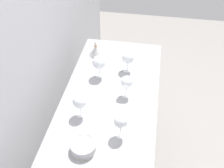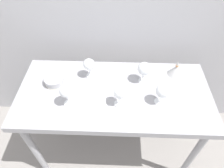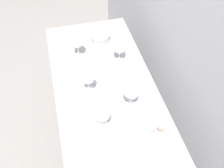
% 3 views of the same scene
% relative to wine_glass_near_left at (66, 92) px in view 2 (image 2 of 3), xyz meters
% --- Properties ---
extents(ground_plane, '(6.00, 6.00, 0.00)m').
position_rel_wine_glass_near_left_xyz_m(ground_plane, '(0.31, 0.12, -1.02)').
color(ground_plane, gray).
extents(back_wall, '(3.80, 0.04, 2.60)m').
position_rel_wine_glass_near_left_xyz_m(back_wall, '(0.31, 0.61, 0.28)').
color(back_wall, '#B6B6BB').
rests_on(back_wall, ground_plane).
extents(steel_counter, '(1.40, 0.65, 0.90)m').
position_rel_wine_glass_near_left_xyz_m(steel_counter, '(0.31, 0.12, -0.23)').
color(steel_counter, '#9B9BA0').
rests_on(steel_counter, ground_plane).
extents(wine_glass_near_left, '(0.09, 0.09, 0.17)m').
position_rel_wine_glass_near_left_xyz_m(wine_glass_near_left, '(0.00, 0.00, 0.00)').
color(wine_glass_near_left, white).
rests_on(wine_glass_near_left, steel_counter).
extents(wine_glass_far_right, '(0.10, 0.10, 0.17)m').
position_rel_wine_glass_near_left_xyz_m(wine_glass_far_right, '(0.52, 0.24, -0.00)').
color(wine_glass_far_right, white).
rests_on(wine_glass_far_right, steel_counter).
extents(wine_glass_near_right, '(0.09, 0.09, 0.16)m').
position_rel_wine_glass_near_left_xyz_m(wine_glass_near_right, '(0.63, 0.04, -0.01)').
color(wine_glass_near_right, white).
rests_on(wine_glass_near_right, steel_counter).
extents(wine_glass_far_left, '(0.09, 0.09, 0.16)m').
position_rel_wine_glass_near_left_xyz_m(wine_glass_far_left, '(0.12, 0.27, -0.01)').
color(wine_glass_far_left, white).
rests_on(wine_glass_far_left, steel_counter).
extents(wine_glass_near_center, '(0.08, 0.08, 0.16)m').
position_rel_wine_glass_near_left_xyz_m(wine_glass_near_center, '(0.35, 0.01, -0.01)').
color(wine_glass_near_center, white).
rests_on(wine_glass_near_center, steel_counter).
extents(tasting_sheet_upper, '(0.20, 0.29, 0.00)m').
position_rel_wine_glass_near_left_xyz_m(tasting_sheet_upper, '(0.16, 0.03, -0.12)').
color(tasting_sheet_upper, white).
rests_on(tasting_sheet_upper, steel_counter).
extents(tasting_bowl, '(0.15, 0.15, 0.06)m').
position_rel_wine_glass_near_left_xyz_m(tasting_bowl, '(-0.14, 0.19, -0.09)').
color(tasting_bowl, beige).
rests_on(tasting_bowl, steel_counter).
extents(decanter_funnel, '(0.12, 0.12, 0.14)m').
position_rel_wine_glass_near_left_xyz_m(decanter_funnel, '(0.78, 0.32, -0.08)').
color(decanter_funnel, '#BBBBBB').
rests_on(decanter_funnel, steel_counter).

